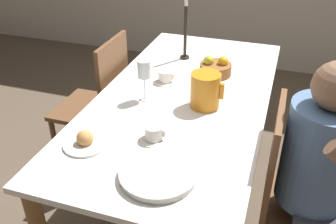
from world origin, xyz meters
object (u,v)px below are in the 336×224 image
(person_seated, at_px, (325,171))
(serving_tray, at_px, (158,174))
(wine_glass_water, at_px, (144,71))
(fruit_bowl, at_px, (216,68))
(red_pitcher, at_px, (205,90))
(chair_person_side, at_px, (294,197))
(bread_plate, at_px, (85,141))
(teacup_across, at_px, (165,77))
(teacup_near_person, at_px, (154,134))
(candlestick_tall, at_px, (185,35))
(chair_opposite, at_px, (99,103))

(person_seated, height_order, serving_tray, person_seated)
(wine_glass_water, distance_m, fruit_bowl, 0.51)
(red_pitcher, bearing_deg, serving_tray, -93.95)
(chair_person_side, height_order, bread_plate, chair_person_side)
(person_seated, bearing_deg, bread_plate, -78.09)
(fruit_bowl, bearing_deg, teacup_across, -143.25)
(person_seated, relative_size, wine_glass_water, 5.43)
(bread_plate, bearing_deg, teacup_near_person, 26.37)
(wine_glass_water, height_order, teacup_across, wine_glass_water)
(bread_plate, height_order, candlestick_tall, candlestick_tall)
(wine_glass_water, distance_m, teacup_near_person, 0.40)
(teacup_near_person, distance_m, serving_tray, 0.25)
(chair_opposite, distance_m, wine_glass_water, 0.67)
(chair_opposite, xyz_separation_m, red_pitcher, (0.76, -0.25, 0.35))
(red_pitcher, xyz_separation_m, fruit_bowl, (-0.03, 0.38, -0.05))
(chair_opposite, relative_size, candlestick_tall, 2.41)
(chair_opposite, relative_size, teacup_near_person, 6.89)
(wine_glass_water, bearing_deg, fruit_bowl, 54.88)
(teacup_near_person, distance_m, candlestick_tall, 0.94)
(teacup_near_person, bearing_deg, red_pitcher, 68.25)
(teacup_across, relative_size, bread_plate, 0.70)
(red_pitcher, height_order, serving_tray, red_pitcher)
(chair_person_side, height_order, wine_glass_water, wine_glass_water)
(teacup_near_person, bearing_deg, wine_glass_water, 117.31)
(red_pitcher, height_order, wine_glass_water, wine_glass_water)
(teacup_across, relative_size, serving_tray, 0.45)
(chair_person_side, relative_size, fruit_bowl, 5.04)
(serving_tray, distance_m, bread_plate, 0.38)
(candlestick_tall, bearing_deg, bread_plate, -97.59)
(wine_glass_water, xyz_separation_m, candlestick_tall, (0.05, 0.59, -0.00))
(serving_tray, height_order, bread_plate, bread_plate)
(bread_plate, bearing_deg, red_pitcher, 50.11)
(teacup_across, distance_m, bread_plate, 0.70)
(red_pitcher, bearing_deg, wine_glass_water, -175.39)
(red_pitcher, relative_size, candlestick_tall, 0.47)
(fruit_bowl, bearing_deg, teacup_near_person, -98.88)
(teacup_across, xyz_separation_m, serving_tray, (0.24, -0.78, -0.01))
(fruit_bowl, bearing_deg, serving_tray, -90.81)
(fruit_bowl, bearing_deg, chair_opposite, -169.95)
(candlestick_tall, bearing_deg, person_seated, -44.75)
(teacup_near_person, xyz_separation_m, teacup_across, (-0.13, 0.55, 0.00))
(red_pitcher, xyz_separation_m, candlestick_tall, (-0.27, 0.56, 0.07))
(teacup_near_person, relative_size, bread_plate, 0.70)
(teacup_near_person, xyz_separation_m, serving_tray, (0.10, -0.23, -0.01))
(teacup_near_person, height_order, serving_tray, teacup_near_person)
(chair_opposite, bearing_deg, teacup_across, -96.82)
(person_seated, relative_size, red_pitcher, 6.52)
(bread_plate, distance_m, candlestick_tall, 1.07)
(teacup_across, distance_m, fruit_bowl, 0.31)
(red_pitcher, xyz_separation_m, serving_tray, (-0.04, -0.59, -0.08))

